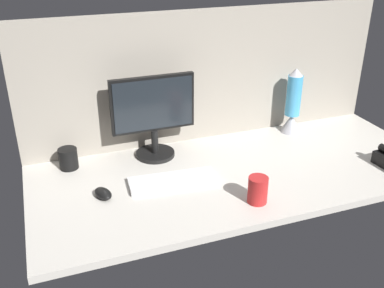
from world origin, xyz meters
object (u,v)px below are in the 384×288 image
at_px(mouse, 103,193).
at_px(keyboard, 173,181).
at_px(mug_black_travel, 68,159).
at_px(lava_lamp, 293,106).
at_px(mug_red_plastic, 258,190).
at_px(monitor, 153,114).

bearing_deg(mouse, keyboard, -17.04).
bearing_deg(mug_black_travel, lava_lamp, 0.19).
xyz_separation_m(keyboard, lava_lamp, (0.74, 0.29, 0.13)).
xyz_separation_m(mouse, mug_red_plastic, (0.56, -0.24, 0.04)).
relative_size(monitor, keyboard, 1.04).
relative_size(monitor, lava_lamp, 1.13).
bearing_deg(mouse, monitor, 25.12).
height_order(monitor, mug_black_travel, monitor).
distance_m(monitor, mug_black_travel, 0.42).
height_order(mouse, mug_red_plastic, mug_red_plastic).
relative_size(keyboard, mug_black_travel, 3.96).
bearing_deg(lava_lamp, mug_red_plastic, -131.62).
xyz_separation_m(mouse, mug_black_travel, (-0.10, 0.29, 0.03)).
height_order(keyboard, mouse, mouse).
height_order(keyboard, mug_red_plastic, mug_red_plastic).
bearing_deg(monitor, mouse, -136.19).
distance_m(monitor, mug_red_plastic, 0.60).
height_order(mug_black_travel, lava_lamp, lava_lamp).
distance_m(monitor, lava_lamp, 0.74).
relative_size(mug_black_travel, lava_lamp, 0.27).
bearing_deg(monitor, mug_black_travel, 178.50).
xyz_separation_m(mug_black_travel, mug_red_plastic, (0.66, -0.53, 0.01)).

